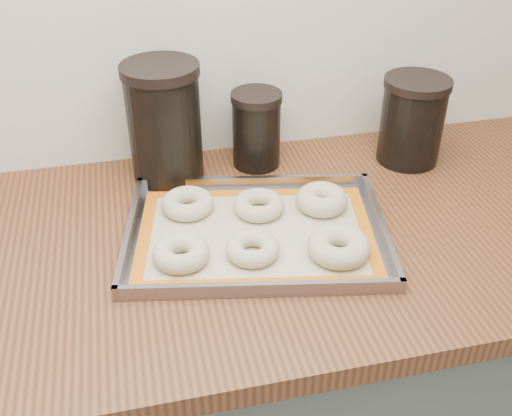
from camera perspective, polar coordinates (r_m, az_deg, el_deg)
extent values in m
cube|color=#576155|center=(1.46, 7.46, -16.29)|extent=(3.00, 0.65, 0.86)
cube|color=brown|center=(1.15, 9.09, -1.79)|extent=(3.06, 0.68, 0.04)
cube|color=gray|center=(1.08, 0.00, -2.56)|extent=(0.51, 0.41, 0.00)
cube|color=gray|center=(1.20, -0.30, 2.48)|extent=(0.45, 0.10, 0.02)
cube|color=gray|center=(0.95, 0.38, -7.74)|extent=(0.45, 0.10, 0.02)
cube|color=gray|center=(1.09, -11.95, -2.25)|extent=(0.07, 0.33, 0.02)
cube|color=gray|center=(1.10, 11.80, -1.71)|extent=(0.07, 0.33, 0.02)
cube|color=#C6B793|center=(1.08, 0.00, -2.44)|extent=(0.47, 0.36, 0.00)
cube|color=#D0640D|center=(1.19, -0.25, 1.47)|extent=(0.42, 0.10, 0.00)
cube|color=#D0640D|center=(0.97, 0.31, -7.09)|extent=(0.42, 0.10, 0.00)
cube|color=#D0640D|center=(1.09, -10.55, -2.59)|extent=(0.07, 0.25, 0.00)
cube|color=#D0640D|center=(1.10, 10.43, -2.10)|extent=(0.07, 0.25, 0.00)
torus|color=#C0B495|center=(1.01, -7.15, -4.28)|extent=(0.11, 0.11, 0.03)
torus|color=#C0B495|center=(1.02, -0.34, -3.89)|extent=(0.09, 0.09, 0.03)
torus|color=#C0B495|center=(1.02, 7.87, -3.65)|extent=(0.12, 0.12, 0.04)
torus|color=#C0B495|center=(1.13, -6.53, 0.43)|extent=(0.12, 0.12, 0.03)
torus|color=#C0B495|center=(1.12, 0.27, 0.27)|extent=(0.11, 0.11, 0.03)
torus|color=#C0B495|center=(1.14, 6.28, 0.82)|extent=(0.12, 0.12, 0.04)
cylinder|color=black|center=(1.21, -8.66, 7.57)|extent=(0.14, 0.14, 0.22)
cylinder|color=black|center=(1.16, -9.18, 12.91)|extent=(0.15, 0.15, 0.02)
cylinder|color=black|center=(1.26, 0.04, 7.15)|extent=(0.10, 0.10, 0.15)
cylinder|color=black|center=(1.23, 0.04, 10.53)|extent=(0.11, 0.11, 0.02)
cylinder|color=black|center=(1.32, 14.59, 7.73)|extent=(0.13, 0.13, 0.17)
cylinder|color=black|center=(1.28, 15.19, 11.44)|extent=(0.14, 0.14, 0.02)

